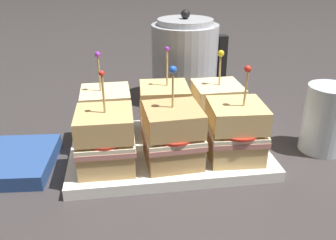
% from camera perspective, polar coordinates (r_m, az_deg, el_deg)
% --- Properties ---
extents(ground_plane, '(6.00, 6.00, 0.00)m').
position_cam_1_polar(ground_plane, '(0.62, 0.00, -5.51)').
color(ground_plane, '#383333').
extents(serving_platter, '(0.33, 0.22, 0.02)m').
position_cam_1_polar(serving_platter, '(0.61, 0.00, -4.79)').
color(serving_platter, white).
rests_on(serving_platter, ground_plane).
extents(sandwich_front_left, '(0.09, 0.09, 0.15)m').
position_cam_1_polar(sandwich_front_left, '(0.54, -9.93, -3.17)').
color(sandwich_front_left, tan).
rests_on(sandwich_front_left, serving_platter).
extents(sandwich_front_center, '(0.09, 0.09, 0.15)m').
position_cam_1_polar(sandwich_front_center, '(0.54, 0.61, -2.52)').
color(sandwich_front_center, tan).
rests_on(sandwich_front_center, serving_platter).
extents(sandwich_front_right, '(0.09, 0.09, 0.15)m').
position_cam_1_polar(sandwich_front_right, '(0.57, 10.74, -1.76)').
color(sandwich_front_right, tan).
rests_on(sandwich_front_right, serving_platter).
extents(sandwich_back_left, '(0.09, 0.09, 0.15)m').
position_cam_1_polar(sandwich_back_left, '(0.63, -9.81, 1.05)').
color(sandwich_back_left, beige).
rests_on(sandwich_back_left, serving_platter).
extents(sandwich_back_center, '(0.09, 0.09, 0.16)m').
position_cam_1_polar(sandwich_back_center, '(0.63, -0.62, 1.58)').
color(sandwich_back_center, tan).
rests_on(sandwich_back_center, serving_platter).
extents(sandwich_back_right, '(0.09, 0.09, 0.15)m').
position_cam_1_polar(sandwich_back_right, '(0.65, 7.79, 2.11)').
color(sandwich_back_right, beige).
rests_on(sandwich_back_right, serving_platter).
extents(kettle_steel, '(0.17, 0.15, 0.21)m').
position_cam_1_polar(kettle_steel, '(0.82, 2.74, 9.38)').
color(kettle_steel, '#B7BABF').
rests_on(kettle_steel, ground_plane).
extents(drinking_glass, '(0.07, 0.07, 0.12)m').
position_cam_1_polar(drinking_glass, '(0.66, 23.94, 0.17)').
color(drinking_glass, silver).
rests_on(drinking_glass, ground_plane).
extents(napkin_stack, '(0.15, 0.15, 0.02)m').
position_cam_1_polar(napkin_stack, '(0.63, -24.06, -6.05)').
color(napkin_stack, navy).
rests_on(napkin_stack, ground_plane).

